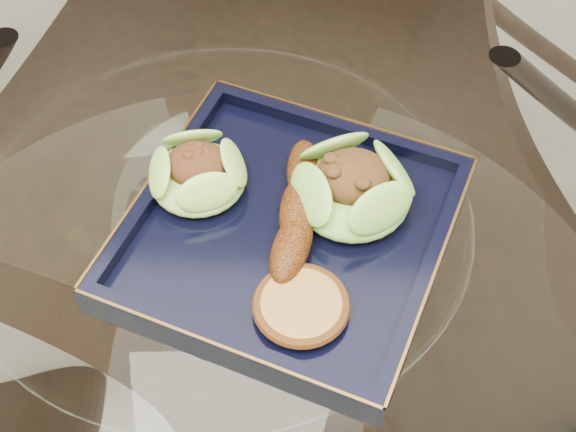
{
  "coord_description": "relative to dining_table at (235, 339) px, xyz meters",
  "views": [
    {
      "loc": [
        0.08,
        -0.41,
        1.36
      ],
      "look_at": [
        0.06,
        0.01,
        0.8
      ],
      "focal_mm": 50.0,
      "sensor_mm": 36.0,
      "label": 1
    }
  ],
  "objects": [
    {
      "name": "lettuce_wrap_right",
      "position": [
        0.11,
        0.05,
        0.2
      ],
      "size": [
        0.12,
        0.12,
        0.04
      ],
      "primitive_type": "ellipsoid",
      "rotation": [
        0.0,
        0.0,
        0.09
      ],
      "color": "#5B9F2E",
      "rests_on": "navy_plate"
    },
    {
      "name": "dining_chair",
      "position": [
        -0.0,
        0.41,
        -0.03
      ],
      "size": [
        0.5,
        0.5,
        1.02
      ],
      "rotation": [
        0.0,
        0.0,
        -0.14
      ],
      "color": "black",
      "rests_on": "ground"
    },
    {
      "name": "lettuce_wrap_left",
      "position": [
        -0.03,
        0.06,
        0.2
      ],
      "size": [
        0.1,
        0.1,
        0.03
      ],
      "primitive_type": "ellipsoid",
      "rotation": [
        0.0,
        0.0,
        -0.12
      ],
      "color": "#70A931",
      "rests_on": "navy_plate"
    },
    {
      "name": "dining_table",
      "position": [
        0.0,
        0.0,
        0.0
      ],
      "size": [
        1.13,
        1.13,
        0.77
      ],
      "color": "white",
      "rests_on": "ground"
    },
    {
      "name": "navy_plate",
      "position": [
        0.06,
        0.01,
        0.17
      ],
      "size": [
        0.35,
        0.35,
        0.02
      ],
      "primitive_type": "cube",
      "rotation": [
        0.0,
        0.0,
        -0.34
      ],
      "color": "black",
      "rests_on": "dining_table"
    },
    {
      "name": "crumb_patty",
      "position": [
        0.07,
        -0.07,
        0.19
      ],
      "size": [
        0.08,
        0.08,
        0.01
      ],
      "primitive_type": "cylinder",
      "rotation": [
        0.0,
        0.0,
        0.21
      ],
      "color": "#B3763B",
      "rests_on": "navy_plate"
    },
    {
      "name": "roasted_plantain",
      "position": [
        0.06,
        0.03,
        0.2
      ],
      "size": [
        0.05,
        0.15,
        0.03
      ],
      "primitive_type": "ellipsoid",
      "rotation": [
        0.0,
        0.0,
        1.48
      ],
      "color": "#662E0A",
      "rests_on": "navy_plate"
    }
  ]
}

